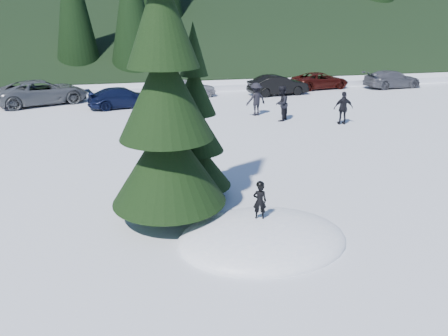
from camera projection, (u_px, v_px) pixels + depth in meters
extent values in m
plane|color=white|center=(262.00, 240.00, 11.41)|extent=(200.00, 200.00, 0.00)
ellipsoid|color=white|center=(262.00, 240.00, 11.41)|extent=(4.48, 3.52, 0.96)
cylinder|color=black|center=(170.00, 196.00, 12.36)|extent=(0.38, 0.38, 1.40)
cone|color=black|center=(168.00, 160.00, 11.99)|extent=(3.20, 3.20, 2.46)
cone|color=black|center=(165.00, 92.00, 11.35)|extent=(2.54, 2.54, 2.46)
cone|color=black|center=(161.00, 16.00, 10.72)|extent=(1.88, 1.88, 2.46)
cylinder|color=black|center=(196.00, 182.00, 13.92)|extent=(0.26, 0.26, 1.00)
cone|color=black|center=(196.00, 162.00, 13.69)|extent=(2.20, 2.20, 1.52)
cone|color=black|center=(195.00, 127.00, 13.30)|extent=(1.75, 1.75, 1.52)
cone|color=black|center=(194.00, 89.00, 12.91)|extent=(1.29, 1.29, 1.52)
cone|color=black|center=(193.00, 49.00, 12.52)|extent=(0.84, 0.84, 1.52)
imported|color=black|center=(260.00, 201.00, 11.38)|extent=(0.40, 0.31, 0.97)
imported|color=black|center=(281.00, 104.00, 23.44)|extent=(1.13, 1.16, 1.88)
imported|color=black|center=(343.00, 108.00, 22.72)|extent=(1.05, 0.55, 1.72)
imported|color=black|center=(256.00, 99.00, 24.67)|extent=(1.33, 0.97, 1.85)
imported|color=#505458|center=(42.00, 92.00, 27.71)|extent=(6.09, 4.39, 1.54)
imported|color=black|center=(123.00, 97.00, 26.82)|extent=(4.48, 2.54, 1.22)
imported|color=gray|center=(188.00, 88.00, 29.94)|extent=(4.01, 2.24, 1.29)
imported|color=black|center=(278.00, 85.00, 30.77)|extent=(4.38, 1.97, 1.40)
imported|color=#330C09|center=(320.00, 80.00, 33.35)|extent=(4.64, 2.63, 1.22)
imported|color=#52535A|center=(392.00, 79.00, 33.67)|extent=(4.67, 2.22, 1.32)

